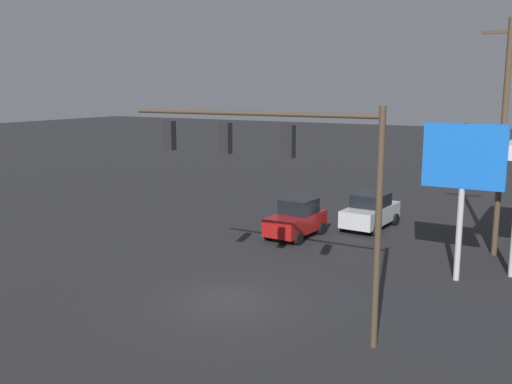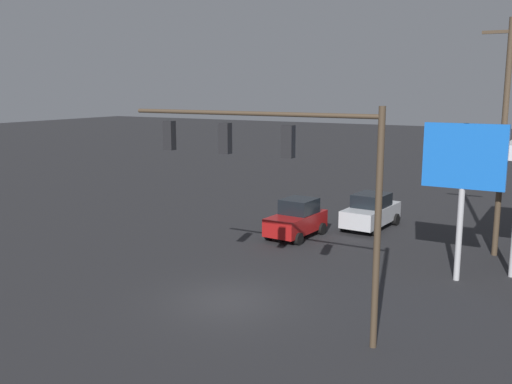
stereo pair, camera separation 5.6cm
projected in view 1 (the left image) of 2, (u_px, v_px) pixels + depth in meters
name	position (u px, v px, depth m)	size (l,w,h in m)	color
ground_plane	(229.00, 300.00, 20.74)	(200.00, 200.00, 0.00)	#262628
traffic_signal_assembly	(277.00, 162.00, 17.69)	(8.89, 0.43, 7.13)	#473828
utility_pole	(503.00, 134.00, 25.36)	(2.40, 0.26, 10.62)	#473828
price_sign	(464.00, 164.00, 22.11)	(3.12, 0.27, 6.28)	#B7B7BC
hatchback_crossing	(296.00, 219.00, 29.41)	(2.17, 3.91, 1.97)	maroon
sedan_far	(371.00, 211.00, 31.24)	(2.29, 4.51, 1.93)	silver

